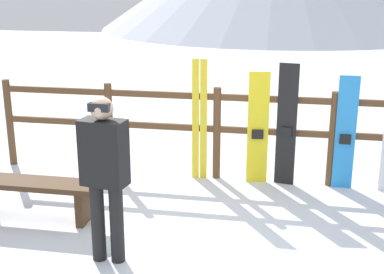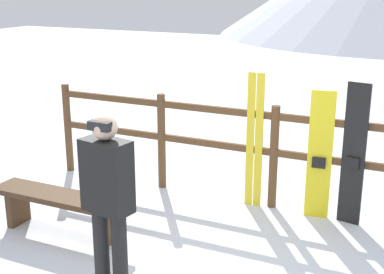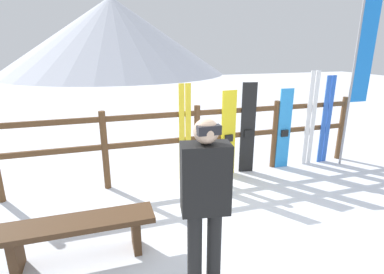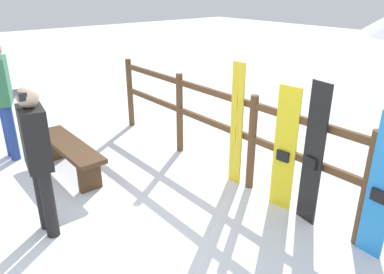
{
  "view_description": "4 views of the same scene",
  "coord_description": "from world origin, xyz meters",
  "views": [
    {
      "loc": [
        0.92,
        -4.85,
        2.6
      ],
      "look_at": [
        -0.19,
        1.07,
        0.78
      ],
      "focal_mm": 50.0,
      "sensor_mm": 36.0,
      "label": 1
    },
    {
      "loc": [
        1.65,
        -3.88,
        2.61
      ],
      "look_at": [
        -0.67,
        1.01,
        0.99
      ],
      "focal_mm": 50.0,
      "sensor_mm": 36.0,
      "label": 2
    },
    {
      "loc": [
        -1.48,
        -2.68,
        2.12
      ],
      "look_at": [
        -0.29,
        1.17,
        0.92
      ],
      "focal_mm": 28.0,
      "sensor_mm": 36.0,
      "label": 3
    },
    {
      "loc": [
        2.83,
        -1.45,
        2.45
      ],
      "look_at": [
        -0.32,
        1.12,
        0.78
      ],
      "focal_mm": 35.0,
      "sensor_mm": 36.0,
      "label": 4
    }
  ],
  "objects": [
    {
      "name": "ski_pair_blue",
      "position": [
        2.52,
        1.77,
        0.82
      ],
      "size": [
        0.2,
        0.02,
        1.65
      ],
      "color": "blue",
      "rests_on": "ground"
    },
    {
      "name": "snowboard_blue",
      "position": [
        1.62,
        1.76,
        0.72
      ],
      "size": [
        0.25,
        0.06,
        1.45
      ],
      "color": "#288CE0",
      "rests_on": "ground"
    },
    {
      "name": "snowboard_yellow",
      "position": [
        0.54,
        1.76,
        0.73
      ],
      "size": [
        0.27,
        0.08,
        1.46
      ],
      "color": "yellow",
      "rests_on": "ground"
    },
    {
      "name": "ground_plane",
      "position": [
        0.0,
        0.0,
        0.0
      ],
      "size": [
        40.0,
        40.0,
        0.0
      ],
      "primitive_type": "plane",
      "color": "white"
    },
    {
      "name": "rental_flag",
      "position": [
        2.9,
        1.56,
        1.88
      ],
      "size": [
        0.4,
        0.04,
        3.02
      ],
      "color": "#99999E",
      "rests_on": "ground"
    },
    {
      "name": "fence",
      "position": [
        0.0,
        1.82,
        0.73
      ],
      "size": [
        6.0,
        0.1,
        1.23
      ],
      "color": "brown",
      "rests_on": "ground"
    },
    {
      "name": "ski_pair_white",
      "position": [
        2.17,
        1.77,
        0.87
      ],
      "size": [
        0.2,
        0.02,
        1.74
      ],
      "color": "white",
      "rests_on": "ground"
    },
    {
      "name": "person_black",
      "position": [
        -0.7,
        -0.53,
        0.92
      ],
      "size": [
        0.44,
        0.29,
        1.59
      ],
      "color": "black",
      "rests_on": "ground"
    },
    {
      "name": "ski_pair_yellow",
      "position": [
        -0.22,
        1.77,
        0.8
      ],
      "size": [
        0.19,
        0.02,
        1.6
      ],
      "color": "yellow",
      "rests_on": "ground"
    },
    {
      "name": "snowboard_black_stripe",
      "position": [
        0.9,
        1.76,
        0.78
      ],
      "size": [
        0.25,
        0.09,
        1.58
      ],
      "color": "black",
      "rests_on": "ground"
    },
    {
      "name": "bench",
      "position": [
        -1.81,
        0.19,
        0.34
      ],
      "size": [
        1.55,
        0.36,
        0.45
      ],
      "color": "#4C331E",
      "rests_on": "ground"
    },
    {
      "name": "mountain_backdrop",
      "position": [
        0.0,
        23.82,
        3.0
      ],
      "size": [
        18.0,
        18.0,
        6.0
      ],
      "color": "silver",
      "rests_on": "ground"
    }
  ]
}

